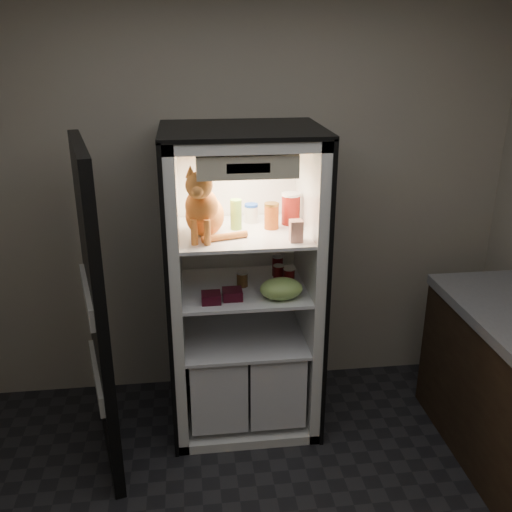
{
  "coord_description": "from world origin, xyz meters",
  "views": [
    {
      "loc": [
        -0.31,
        -1.77,
        2.34
      ],
      "look_at": [
        0.07,
        1.32,
        1.13
      ],
      "focal_mm": 40.0,
      "sensor_mm": 36.0,
      "label": 1
    }
  ],
  "objects_px": {
    "pepper_jar": "(291,209)",
    "condiment_jar": "(242,279)",
    "soda_can_a": "(278,266)",
    "soda_can_c": "(289,278)",
    "berry_box_left": "(211,298)",
    "mayo_tub": "(251,213)",
    "berry_box_right": "(232,294)",
    "refrigerator": "(243,304)",
    "salsa_jar": "(271,216)",
    "parmesan_shaker": "(236,214)",
    "soda_can_b": "(278,274)",
    "grape_bag": "(281,289)",
    "tabby_cat": "(203,209)",
    "cream_carton": "(296,231)"
  },
  "relations": [
    {
      "from": "soda_can_c",
      "to": "mayo_tub",
      "type": "bearing_deg",
      "value": 132.75
    },
    {
      "from": "pepper_jar",
      "to": "berry_box_left",
      "type": "relative_size",
      "value": 1.75
    },
    {
      "from": "salsa_jar",
      "to": "condiment_jar",
      "type": "bearing_deg",
      "value": -173.94
    },
    {
      "from": "soda_can_c",
      "to": "grape_bag",
      "type": "height_order",
      "value": "soda_can_c"
    },
    {
      "from": "grape_bag",
      "to": "soda_can_a",
      "type": "bearing_deg",
      "value": 84.35
    },
    {
      "from": "refrigerator",
      "to": "parmesan_shaker",
      "type": "distance_m",
      "value": 0.59
    },
    {
      "from": "condiment_jar",
      "to": "grape_bag",
      "type": "height_order",
      "value": "grape_bag"
    },
    {
      "from": "grape_bag",
      "to": "mayo_tub",
      "type": "bearing_deg",
      "value": 110.09
    },
    {
      "from": "parmesan_shaker",
      "to": "condiment_jar",
      "type": "xyz_separation_m",
      "value": [
        0.03,
        -0.03,
        -0.39
      ]
    },
    {
      "from": "pepper_jar",
      "to": "soda_can_c",
      "type": "relative_size",
      "value": 1.52
    },
    {
      "from": "refrigerator",
      "to": "berry_box_left",
      "type": "bearing_deg",
      "value": -128.67
    },
    {
      "from": "pepper_jar",
      "to": "condiment_jar",
      "type": "height_order",
      "value": "pepper_jar"
    },
    {
      "from": "parmesan_shaker",
      "to": "soda_can_c",
      "type": "height_order",
      "value": "parmesan_shaker"
    },
    {
      "from": "parmesan_shaker",
      "to": "mayo_tub",
      "type": "xyz_separation_m",
      "value": [
        0.1,
        0.12,
        -0.03
      ]
    },
    {
      "from": "pepper_jar",
      "to": "soda_can_a",
      "type": "height_order",
      "value": "pepper_jar"
    },
    {
      "from": "soda_can_a",
      "to": "grape_bag",
      "type": "relative_size",
      "value": 0.51
    },
    {
      "from": "mayo_tub",
      "to": "pepper_jar",
      "type": "height_order",
      "value": "pepper_jar"
    },
    {
      "from": "mayo_tub",
      "to": "berry_box_right",
      "type": "bearing_deg",
      "value": -114.55
    },
    {
      "from": "soda_can_c",
      "to": "berry_box_right",
      "type": "height_order",
      "value": "soda_can_c"
    },
    {
      "from": "soda_can_a",
      "to": "cream_carton",
      "type": "bearing_deg",
      "value": -83.53
    },
    {
      "from": "refrigerator",
      "to": "salsa_jar",
      "type": "distance_m",
      "value": 0.6
    },
    {
      "from": "condiment_jar",
      "to": "berry_box_right",
      "type": "relative_size",
      "value": 0.84
    },
    {
      "from": "parmesan_shaker",
      "to": "mayo_tub",
      "type": "distance_m",
      "value": 0.16
    },
    {
      "from": "parmesan_shaker",
      "to": "pepper_jar",
      "type": "relative_size",
      "value": 0.94
    },
    {
      "from": "soda_can_b",
      "to": "grape_bag",
      "type": "relative_size",
      "value": 0.48
    },
    {
      "from": "tabby_cat",
      "to": "parmesan_shaker",
      "type": "xyz_separation_m",
      "value": [
        0.19,
        0.13,
        -0.07
      ]
    },
    {
      "from": "parmesan_shaker",
      "to": "soda_can_a",
      "type": "relative_size",
      "value": 1.4
    },
    {
      "from": "salsa_jar",
      "to": "condiment_jar",
      "type": "xyz_separation_m",
      "value": [
        -0.18,
        -0.02,
        -0.38
      ]
    },
    {
      "from": "soda_can_c",
      "to": "berry_box_left",
      "type": "bearing_deg",
      "value": -163.73
    },
    {
      "from": "soda_can_b",
      "to": "grape_bag",
      "type": "distance_m",
      "value": 0.21
    },
    {
      "from": "pepper_jar",
      "to": "condiment_jar",
      "type": "bearing_deg",
      "value": -163.14
    },
    {
      "from": "tabby_cat",
      "to": "berry_box_right",
      "type": "bearing_deg",
      "value": -18.2
    },
    {
      "from": "parmesan_shaker",
      "to": "soda_can_c",
      "type": "xyz_separation_m",
      "value": [
        0.3,
        -0.1,
        -0.38
      ]
    },
    {
      "from": "pepper_jar",
      "to": "cream_carton",
      "type": "distance_m",
      "value": 0.31
    },
    {
      "from": "tabby_cat",
      "to": "grape_bag",
      "type": "bearing_deg",
      "value": -4.97
    },
    {
      "from": "mayo_tub",
      "to": "soda_can_a",
      "type": "bearing_deg",
      "value": -5.07
    },
    {
      "from": "pepper_jar",
      "to": "soda_can_b",
      "type": "bearing_deg",
      "value": -135.39
    },
    {
      "from": "grape_bag",
      "to": "soda_can_c",
      "type": "bearing_deg",
      "value": 63.35
    },
    {
      "from": "mayo_tub",
      "to": "berry_box_right",
      "type": "distance_m",
      "value": 0.52
    },
    {
      "from": "cream_carton",
      "to": "berry_box_left",
      "type": "xyz_separation_m",
      "value": [
        -0.47,
        0.02,
        -0.38
      ]
    },
    {
      "from": "mayo_tub",
      "to": "salsa_jar",
      "type": "bearing_deg",
      "value": -52.36
    },
    {
      "from": "cream_carton",
      "to": "berry_box_left",
      "type": "distance_m",
      "value": 0.61
    },
    {
      "from": "soda_can_c",
      "to": "refrigerator",
      "type": "bearing_deg",
      "value": 156.11
    },
    {
      "from": "mayo_tub",
      "to": "cream_carton",
      "type": "distance_m",
      "value": 0.42
    },
    {
      "from": "refrigerator",
      "to": "berry_box_left",
      "type": "distance_m",
      "value": 0.37
    },
    {
      "from": "mayo_tub",
      "to": "berry_box_left",
      "type": "bearing_deg",
      "value": -127.42
    },
    {
      "from": "berry_box_left",
      "to": "cream_carton",
      "type": "bearing_deg",
      "value": -2.18
    },
    {
      "from": "pepper_jar",
      "to": "cream_carton",
      "type": "bearing_deg",
      "value": -94.88
    },
    {
      "from": "soda_can_b",
      "to": "condiment_jar",
      "type": "distance_m",
      "value": 0.22
    },
    {
      "from": "tabby_cat",
      "to": "salsa_jar",
      "type": "distance_m",
      "value": 0.42
    }
  ]
}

